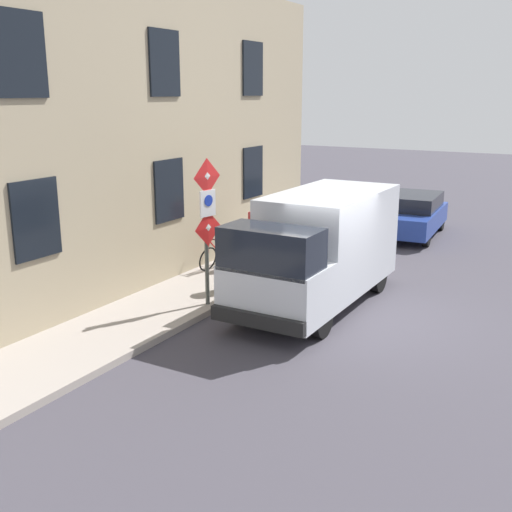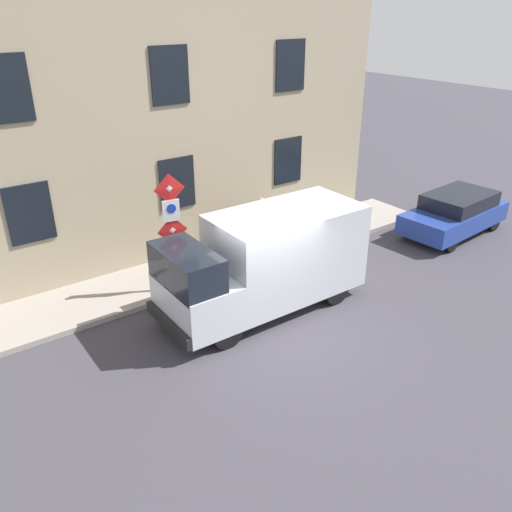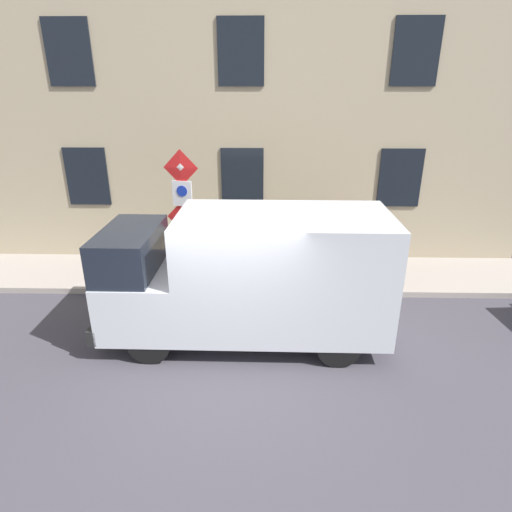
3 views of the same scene
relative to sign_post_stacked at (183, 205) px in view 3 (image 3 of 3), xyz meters
name	(u,v)px [view 3 (image 3 of 3)]	position (x,y,z in m)	size (l,w,h in m)	color
ground_plane	(229,368)	(-2.95, -1.21, -2.13)	(80.00, 80.00, 0.00)	#3F3C44
sidewalk_slab	(241,274)	(0.87, -1.21, -2.06)	(2.16, 16.87, 0.14)	gray
building_facade	(243,123)	(2.30, -1.21, 1.56)	(0.75, 14.87, 7.39)	tan
sign_post_stacked	(183,205)	(0.00, 0.00, 0.00)	(0.19, 0.55, 3.09)	#474C47
delivery_van	(251,274)	(-1.90, -1.56, -0.80)	(2.04, 5.34, 2.50)	silver
bicycle_green	(333,251)	(1.40, -3.61, -1.62)	(0.46, 1.72, 0.89)	black
bicycle_red	(297,251)	(1.40, -2.67, -1.62)	(0.49, 1.72, 0.89)	black
pedestrian	(325,241)	(0.64, -3.28, -1.06)	(0.41, 0.27, 1.72)	#262B47
litter_bin	(233,267)	(0.15, -1.07, -1.54)	(0.44, 0.44, 0.90)	#2D5133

